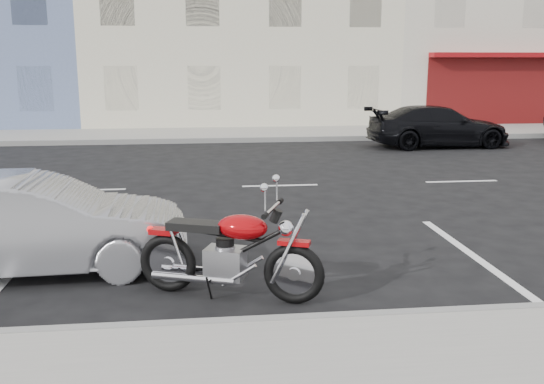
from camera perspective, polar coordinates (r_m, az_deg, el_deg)
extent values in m
plane|color=black|center=(13.18, 9.42, 0.79)|extent=(120.00, 120.00, 0.00)
cube|color=gray|center=(21.31, -10.33, 5.30)|extent=(80.00, 3.40, 0.15)
cube|color=gray|center=(6.13, -19.66, -12.60)|extent=(80.00, 0.12, 0.16)
cube|color=gray|center=(19.62, -10.63, 4.72)|extent=(80.00, 0.12, 0.16)
torus|color=black|center=(6.47, 8.69, -8.31)|extent=(0.67, 0.34, 0.67)
torus|color=black|center=(6.75, -3.83, -7.32)|extent=(0.67, 0.34, 0.67)
cube|color=#9B0509|center=(6.36, 8.79, -5.34)|extent=(0.37, 0.24, 0.05)
cube|color=#9B0509|center=(6.65, -4.21, -4.26)|extent=(0.34, 0.26, 0.06)
cube|color=gray|center=(6.56, 1.90, -7.33)|extent=(0.50, 0.43, 0.34)
ellipsoid|color=#9B0509|center=(6.40, 3.70, -3.89)|extent=(0.65, 0.52, 0.27)
cube|color=black|center=(6.51, -0.93, -3.75)|extent=(0.68, 0.47, 0.09)
cylinder|color=silver|center=(6.29, 6.80, -2.06)|extent=(0.28, 0.67, 0.04)
sphere|color=silver|center=(6.32, 8.02, -3.98)|extent=(0.17, 0.17, 0.17)
cylinder|color=silver|center=(6.56, -1.24, -8.81)|extent=(0.92, 0.41, 0.08)
cylinder|color=silver|center=(6.82, -0.61, -7.99)|extent=(0.92, 0.41, 0.08)
cylinder|color=silver|center=(6.38, 8.32, -5.74)|extent=(0.38, 0.18, 0.80)
cylinder|color=black|center=(6.47, 3.84, -6.05)|extent=(0.78, 0.33, 0.50)
imported|color=#95969C|center=(7.98, -21.44, -2.94)|extent=(3.74, 1.45, 1.22)
imported|color=black|center=(19.24, 15.38, 5.98)|extent=(4.37, 1.90, 1.25)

